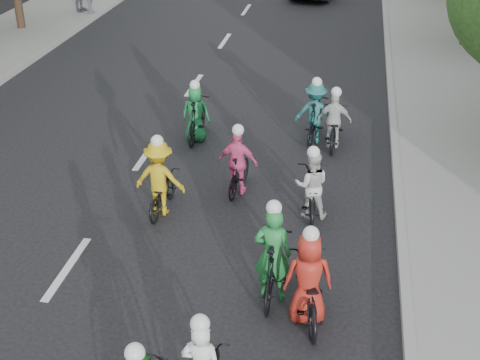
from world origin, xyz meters
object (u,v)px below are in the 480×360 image
(cyclist_3, at_px, (239,167))
(cyclist_6, at_px, (312,190))
(cyclist_4, at_px, (308,286))
(cyclist_8, at_px, (334,125))
(cyclist_7, at_px, (315,116))
(cyclist_2, at_px, (160,184))
(cyclist_5, at_px, (273,262))
(cyclist_9, at_px, (196,117))

(cyclist_3, bearing_deg, cyclist_6, 163.33)
(cyclist_4, distance_m, cyclist_8, 6.83)
(cyclist_6, bearing_deg, cyclist_7, -91.73)
(cyclist_2, distance_m, cyclist_8, 5.19)
(cyclist_6, xyz_separation_m, cyclist_8, (0.29, 3.52, -0.01))
(cyclist_4, relative_size, cyclist_6, 1.09)
(cyclist_2, relative_size, cyclist_5, 0.93)
(cyclist_3, distance_m, cyclist_5, 3.74)
(cyclist_9, bearing_deg, cyclist_7, -172.37)
(cyclist_8, bearing_deg, cyclist_9, 4.93)
(cyclist_4, xyz_separation_m, cyclist_7, (-0.41, 7.03, 0.06))
(cyclist_3, height_order, cyclist_5, cyclist_5)
(cyclist_3, distance_m, cyclist_7, 3.34)
(cyclist_6, distance_m, cyclist_7, 3.73)
(cyclist_3, distance_m, cyclist_9, 3.02)
(cyclist_4, bearing_deg, cyclist_7, -97.79)
(cyclist_7, height_order, cyclist_9, cyclist_7)
(cyclist_5, height_order, cyclist_7, cyclist_5)
(cyclist_8, height_order, cyclist_9, cyclist_9)
(cyclist_7, xyz_separation_m, cyclist_9, (-2.99, -0.42, -0.05))
(cyclist_3, xyz_separation_m, cyclist_9, (-1.55, 2.59, 0.02))
(cyclist_2, bearing_deg, cyclist_7, -121.61)
(cyclist_4, height_order, cyclist_9, cyclist_4)
(cyclist_7, relative_size, cyclist_8, 1.08)
(cyclist_3, distance_m, cyclist_8, 3.41)
(cyclist_5, distance_m, cyclist_8, 6.39)
(cyclist_5, distance_m, cyclist_7, 6.56)
(cyclist_5, xyz_separation_m, cyclist_7, (0.23, 6.55, 0.01))
(cyclist_9, bearing_deg, cyclist_5, 113.85)
(cyclist_3, height_order, cyclist_7, cyclist_7)
(cyclist_7, bearing_deg, cyclist_4, 99.43)
(cyclist_8, distance_m, cyclist_9, 3.49)
(cyclist_5, bearing_deg, cyclist_9, -65.71)
(cyclist_8, bearing_deg, cyclist_2, 50.93)
(cyclist_8, xyz_separation_m, cyclist_9, (-3.48, -0.22, 0.07))
(cyclist_5, bearing_deg, cyclist_7, -91.94)
(cyclist_4, distance_m, cyclist_9, 7.43)
(cyclist_4, distance_m, cyclist_7, 7.05)
(cyclist_2, xyz_separation_m, cyclist_6, (3.08, 0.43, -0.09))
(cyclist_6, relative_size, cyclist_9, 0.98)
(cyclist_5, xyz_separation_m, cyclist_8, (0.72, 6.35, -0.12))
(cyclist_3, distance_m, cyclist_6, 1.79)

